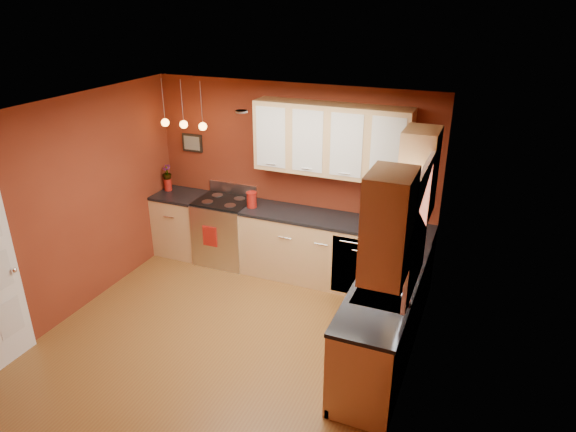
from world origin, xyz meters
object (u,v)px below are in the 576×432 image
at_px(coffee_maker, 376,214).
at_px(gas_range, 225,230).
at_px(red_canister, 252,200).
at_px(soap_pump, 406,297).
at_px(sink, 383,292).

bearing_deg(coffee_maker, gas_range, -178.47).
height_order(red_canister, soap_pump, red_canister).
height_order(gas_range, sink, sink).
height_order(sink, red_canister, sink).
height_order(gas_range, coffee_maker, coffee_maker).
relative_size(gas_range, soap_pump, 6.54).
bearing_deg(soap_pump, sink, 144.39).
height_order(red_canister, coffee_maker, coffee_maker).
relative_size(sink, coffee_maker, 2.85).
xyz_separation_m(coffee_maker, soap_pump, (0.71, -1.79, -0.03)).
bearing_deg(soap_pump, gas_range, 149.68).
bearing_deg(gas_range, sink, -29.78).
bearing_deg(sink, gas_range, 150.22).
xyz_separation_m(sink, soap_pump, (0.25, -0.18, 0.11)).
height_order(sink, coffee_maker, sink).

